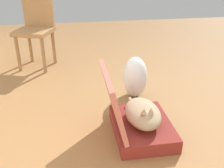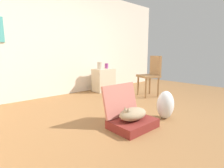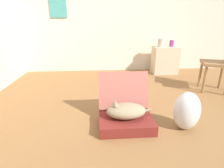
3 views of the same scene
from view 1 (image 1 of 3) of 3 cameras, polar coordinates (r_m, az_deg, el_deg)
name	(u,v)px [view 1 (image 1 of 3)]	position (r m, az deg, el deg)	size (l,w,h in m)	color
ground_plane	(101,112)	(2.50, -2.53, -6.10)	(7.68, 7.68, 0.00)	olive
suitcase_base	(142,127)	(2.20, 6.60, -9.49)	(0.60, 0.46, 0.12)	maroon
suitcase_lid	(113,100)	(2.00, 0.22, -3.52)	(0.60, 0.46, 0.04)	#B26356
cat	(143,113)	(2.12, 6.82, -6.45)	(0.52, 0.28, 0.20)	#998466
plastic_bag_white	(135,77)	(2.69, 5.08, 1.54)	(0.29, 0.25, 0.44)	silver
chair	(36,27)	(3.55, -16.46, 12.09)	(0.54, 0.55, 0.96)	olive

